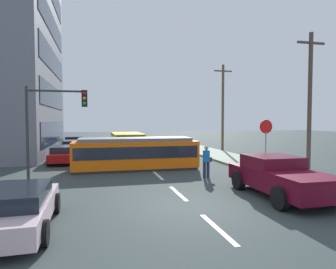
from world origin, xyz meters
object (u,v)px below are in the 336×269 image
city_bus (127,142)px  utility_pole_near (310,99)px  traffic_light_mast (53,114)px  utility_pole_mid (223,106)px  parked_sedan_mid (65,154)px  streetcar_tram (135,153)px  pickup_truck_parked (279,176)px  parked_sedan_far (74,147)px  pedestrian_crossing (206,160)px  parked_sedan_furthest (74,141)px  stop_sign (266,135)px  parked_sedan_near (15,208)px

city_bus → utility_pole_near: (9.63, -10.91, 3.15)m
city_bus → traffic_light_mast: bearing=-114.6°
utility_pole_mid → parked_sedan_mid: bearing=-162.2°
streetcar_tram → pickup_truck_parked: (4.63, -7.82, -0.20)m
streetcar_tram → utility_pole_near: 10.86m
pickup_truck_parked → parked_sedan_mid: bearing=127.8°
parked_sedan_far → traffic_light_mast: size_ratio=0.95×
pedestrian_crossing → parked_sedan_far: size_ratio=0.38×
pickup_truck_parked → utility_pole_near: utility_pole_near is taller
parked_sedan_mid → traffic_light_mast: 6.79m
parked_sedan_mid → traffic_light_mast: (0.13, -6.25, 2.66)m
parked_sedan_furthest → stop_sign: 23.27m
streetcar_tram → parked_sedan_far: 10.73m
streetcar_tram → parked_sedan_furthest: (-4.78, 16.72, -0.37)m
city_bus → pickup_truck_parked: bearing=-74.6°
stop_sign → utility_pole_mid: 12.43m
parked_sedan_near → traffic_light_mast: size_ratio=0.94×
utility_pole_mid → parked_sedan_far: bearing=174.5°
traffic_light_mast → utility_pole_near: utility_pole_near is taller
parked_sedan_furthest → utility_pole_mid: (14.40, -8.21, 3.73)m
parked_sedan_far → parked_sedan_furthest: bearing=94.1°
pedestrian_crossing → pickup_truck_parked: (1.39, -4.22, -0.15)m
utility_pole_near → stop_sign: bearing=-172.5°
parked_sedan_mid → stop_sign: 13.59m
parked_sedan_far → traffic_light_mast: (-0.10, -12.12, 2.66)m
pedestrian_crossing → parked_sedan_near: (-7.69, -5.63, -0.32)m
traffic_light_mast → utility_pole_mid: size_ratio=0.56×
pedestrian_crossing → parked_sedan_near: 9.54m
pedestrian_crossing → parked_sedan_mid: bearing=135.7°
pedestrian_crossing → stop_sign: size_ratio=0.58×
city_bus → pedestrian_crossing: (2.95, -11.51, -0.14)m
streetcar_tram → parked_sedan_furthest: bearing=105.9°
streetcar_tram → utility_pole_near: (9.92, -3.00, 3.24)m
pedestrian_crossing → parked_sedan_far: bearing=119.3°
parked_sedan_mid → utility_pole_near: 16.43m
parked_sedan_far → pickup_truck_parked: bearing=-63.2°
city_bus → parked_sedan_far: size_ratio=1.26×
streetcar_tram → parked_sedan_mid: 6.02m
parked_sedan_furthest → pedestrian_crossing: bearing=-68.5°
parked_sedan_mid → parked_sedan_furthest: (-0.27, 12.76, -0.00)m
pedestrian_crossing → parked_sedan_far: 15.40m
parked_sedan_near → traffic_light_mast: (0.06, 6.95, 2.66)m
parked_sedan_near → stop_sign: 12.77m
stop_sign → traffic_light_mast: bearing=174.3°
pedestrian_crossing → utility_pole_mid: (6.38, 12.10, 3.41)m
parked_sedan_mid → parked_sedan_far: bearing=87.8°
pedestrian_crossing → stop_sign: (3.56, 0.19, 1.25)m
pedestrian_crossing → parked_sedan_far: pedestrian_crossing is taller
traffic_light_mast → utility_pole_near: (14.31, -0.71, 0.95)m
parked_sedan_far → parked_sedan_furthest: (-0.49, 6.89, -0.00)m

